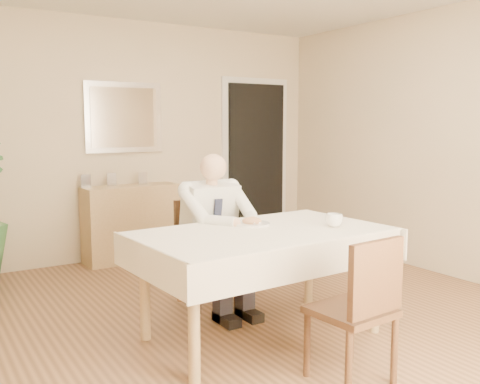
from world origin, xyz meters
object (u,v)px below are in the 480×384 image
seated_man (220,225)px  chair_near (361,304)px  chair_far (203,245)px  sideboard (132,223)px  dining_table (262,242)px  coffee_mug (334,220)px

seated_man → chair_near: bearing=-88.0°
chair_far → sideboard: chair_far is taller
chair_near → seated_man: bearing=87.1°
chair_far → seated_man: seated_man is taller
chair_far → seated_man: size_ratio=0.69×
chair_far → chair_near: chair_near is taller
chair_near → chair_far: bearing=86.8°
chair_far → sideboard: (-0.01, 1.63, -0.07)m
dining_table → sideboard: size_ratio=1.72×
chair_far → seated_man: (0.00, -0.28, 0.21)m
dining_table → seated_man: size_ratio=1.42×
chair_far → sideboard: 1.63m
dining_table → chair_far: chair_far is taller
coffee_mug → seated_man: bearing=123.3°
dining_table → chair_near: chair_near is taller
seated_man → dining_table: bearing=-90.0°
coffee_mug → sideboard: bearing=100.8°
chair_near → seated_man: seated_man is taller
sideboard → coffee_mug: bearing=-82.2°
dining_table → sideboard: 2.52m
chair_far → sideboard: size_ratio=0.83×
dining_table → seated_man: bearing=87.0°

